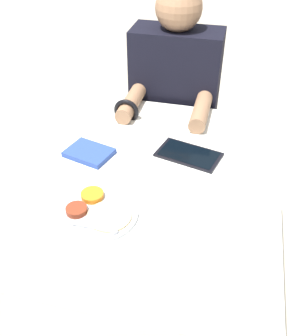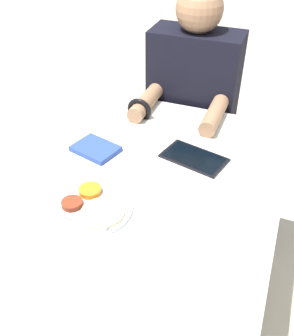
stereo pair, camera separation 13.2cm
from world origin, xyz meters
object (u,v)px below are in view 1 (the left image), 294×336
at_px(thali_tray, 96,211).
at_px(person_diner, 173,121).
at_px(red_notebook, 89,153).
at_px(tablet_device, 189,155).

bearing_deg(thali_tray, person_diner, 84.86).
xyz_separation_m(thali_tray, red_notebook, (-0.13, 0.29, -0.00)).
relative_size(thali_tray, tablet_device, 1.01).
height_order(red_notebook, tablet_device, red_notebook).
height_order(thali_tray, red_notebook, thali_tray).
xyz_separation_m(tablet_device, person_diner, (-0.15, 0.51, -0.16)).
height_order(tablet_device, person_diner, person_diner).
bearing_deg(person_diner, thali_tray, -95.14).
bearing_deg(thali_tray, red_notebook, 114.56).
relative_size(tablet_device, person_diner, 0.21).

